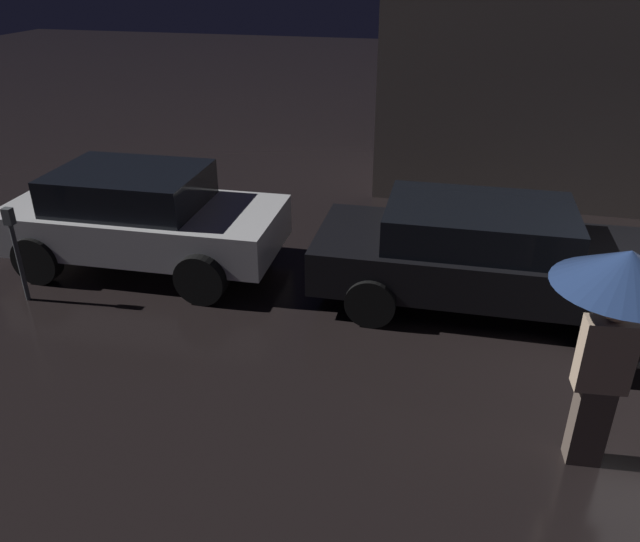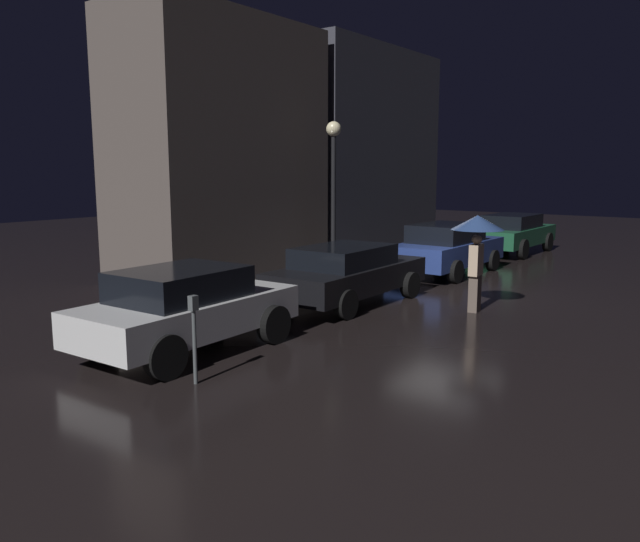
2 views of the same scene
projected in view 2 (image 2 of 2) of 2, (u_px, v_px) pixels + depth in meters
name	position (u px, v px, depth m)	size (l,w,h in m)	color
ground_plane	(446.00, 292.00, 15.97)	(60.00, 60.00, 0.00)	black
building_facade_left	(221.00, 150.00, 18.04)	(6.39, 3.00, 7.32)	#564C47
building_facade_right	(359.00, 152.00, 23.76)	(7.34, 3.00, 7.51)	#3D3D47
parked_car_white	(186.00, 307.00, 10.69)	(4.04, 1.99, 1.46)	silver
parked_car_black	(347.00, 273.00, 14.58)	(4.54, 2.02, 1.37)	black
parked_car_blue	(447.00, 248.00, 18.68)	(4.41, 1.98, 1.52)	navy
parked_car_green	(513.00, 232.00, 23.28)	(4.57, 1.93, 1.46)	#1E5638
pedestrian_with_umbrella	(477.00, 234.00, 13.53)	(1.14, 1.14, 2.14)	#66564C
parking_meter	(194.00, 330.00, 9.04)	(0.12, 0.10, 1.32)	#4C5154
street_lamp_near	(334.00, 167.00, 18.19)	(0.44, 0.44, 4.49)	black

